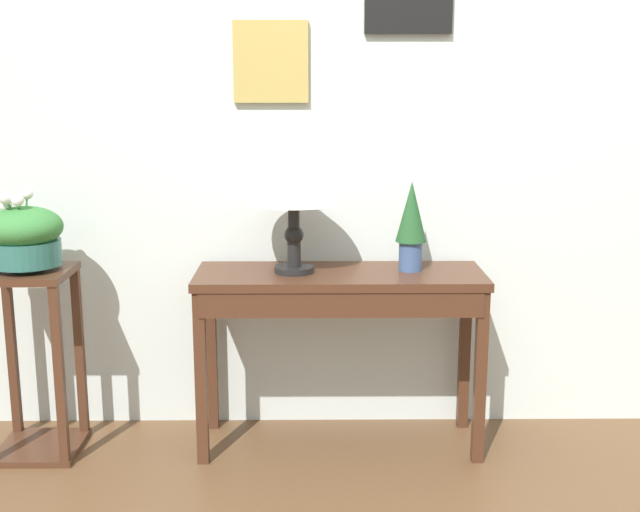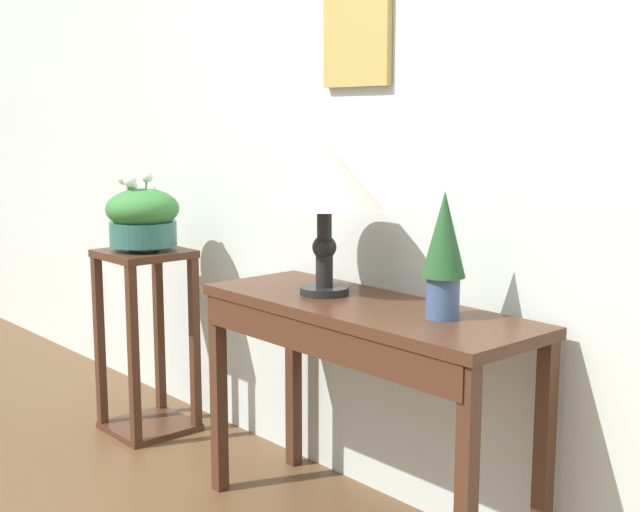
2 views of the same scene
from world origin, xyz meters
name	(u,v)px [view 1 (image 1 of 2)]	position (x,y,z in m)	size (l,w,h in m)	color
back_wall_with_art	(367,106)	(0.00, 1.34, 1.40)	(9.00, 0.13, 2.80)	silver
console_table	(340,300)	(-0.12, 1.02, 0.64)	(1.17, 0.41, 0.75)	#472819
table_lamp	(293,181)	(-0.31, 1.04, 1.12)	(0.37, 0.37, 0.49)	black
potted_plant_on_console	(411,222)	(0.17, 1.07, 0.95)	(0.13, 0.13, 0.36)	#3D5684
pedestal_stand_left	(35,363)	(-1.36, 0.99, 0.39)	(0.33, 0.33, 0.78)	#472819
planter_bowl_wide	(24,235)	(-1.36, 0.99, 0.91)	(0.30, 0.30, 0.33)	#2D665B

